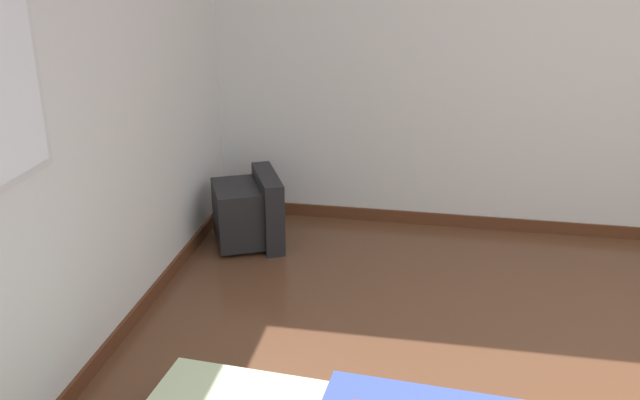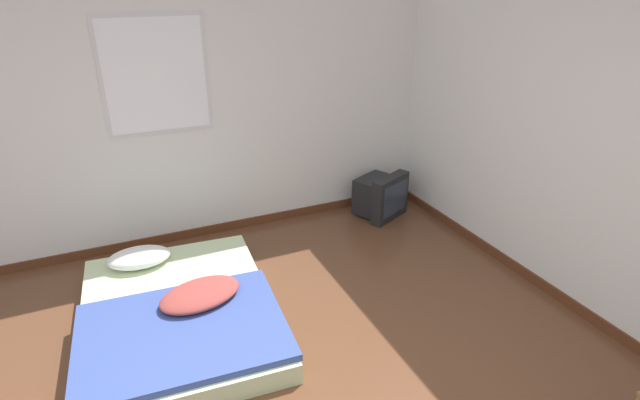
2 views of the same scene
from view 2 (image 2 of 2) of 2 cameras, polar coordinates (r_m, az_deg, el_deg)
name	(u,v)px [view 2 (image 2 of 2)]	position (r m, az deg, el deg)	size (l,w,h in m)	color
wall_back	(169,113)	(4.82, -16.91, 9.52)	(7.63, 0.08, 2.60)	silver
mattress_bed	(178,312)	(4.03, -15.90, -12.23)	(1.53, 1.95, 0.30)	beige
crt_tv	(380,196)	(5.49, 6.92, 0.48)	(0.61, 0.58, 0.49)	black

